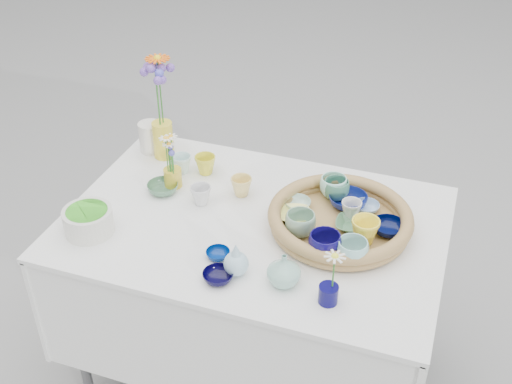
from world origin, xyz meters
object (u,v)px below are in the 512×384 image
(display_table, at_px, (254,373))
(tall_vase_yellow, at_px, (163,140))
(bud_vase_seafoam, at_px, (284,270))
(wicker_tray, at_px, (340,220))

(display_table, relative_size, tall_vase_yellow, 8.61)
(bud_vase_seafoam, bearing_deg, tall_vase_yellow, 140.37)
(bud_vase_seafoam, bearing_deg, display_table, 125.36)
(tall_vase_yellow, bearing_deg, display_table, -30.96)
(wicker_tray, xyz_separation_m, bud_vase_seafoam, (-0.10, -0.31, 0.01))
(display_table, distance_m, bud_vase_seafoam, 0.88)
(wicker_tray, relative_size, bud_vase_seafoam, 4.51)
(bud_vase_seafoam, relative_size, tall_vase_yellow, 0.72)
(display_table, xyz_separation_m, tall_vase_yellow, (-0.47, 0.28, 0.84))
(wicker_tray, bearing_deg, display_table, -169.88)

